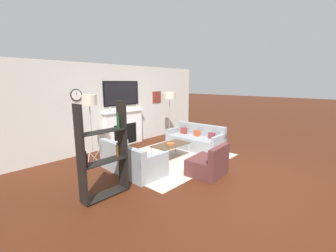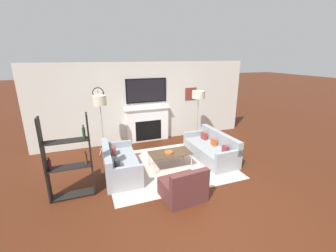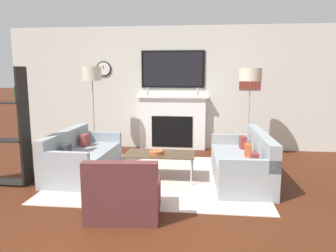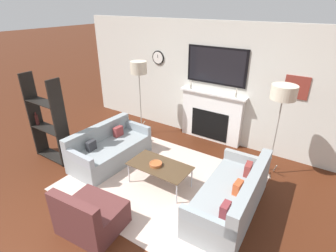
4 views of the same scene
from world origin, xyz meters
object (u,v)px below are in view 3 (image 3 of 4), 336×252
object	(u,v)px
coffee_table	(160,155)
floor_lamp_right	(250,76)
floor_lamp_left	(92,75)
armchair	(124,196)
decorative_bowl	(156,152)
couch_left	(82,159)
couch_right	(243,164)

from	to	relation	value
coffee_table	floor_lamp_right	bearing A→B (deg)	42.92
coffee_table	floor_lamp_left	xyz separation A→B (m)	(-1.59, 1.45, 1.25)
coffee_table	floor_lamp_left	size ratio (longest dim) A/B	0.61
armchair	floor_lamp_left	world-z (taller)	floor_lamp_left
armchair	floor_lamp_right	xyz separation A→B (m)	(1.80, 2.85, 1.39)
decorative_bowl	armchair	bearing A→B (deg)	-97.82
couch_left	decorative_bowl	world-z (taller)	couch_left
decorative_bowl	floor_lamp_left	bearing A→B (deg)	135.81
couch_left	floor_lamp_right	bearing A→B (deg)	25.23
floor_lamp_left	coffee_table	bearing A→B (deg)	-42.43
decorative_bowl	couch_left	bearing A→B (deg)	174.53
armchair	decorative_bowl	size ratio (longest dim) A/B	3.97
armchair	floor_lamp_left	bearing A→B (deg)	115.30
couch_right	coffee_table	xyz separation A→B (m)	(-1.32, -0.08, 0.13)
couch_left	armchair	bearing A→B (deg)	-53.38
armchair	floor_lamp_right	distance (m)	3.64
armchair	floor_lamp_right	world-z (taller)	floor_lamp_right
couch_left	floor_lamp_left	size ratio (longest dim) A/B	0.93
couch_right	armchair	size ratio (longest dim) A/B	2.05
armchair	coffee_table	distance (m)	1.43
coffee_table	decorative_bowl	distance (m)	0.09
couch_right	armchair	world-z (taller)	couch_right
couch_left	couch_right	xyz separation A→B (m)	(2.66, 0.00, 0.00)
floor_lamp_right	floor_lamp_left	bearing A→B (deg)	-180.00
armchair	floor_lamp_left	xyz separation A→B (m)	(-1.35, 2.85, 1.40)
couch_right	floor_lamp_left	distance (m)	3.49
couch_left	armchair	world-z (taller)	couch_left
couch_left	couch_right	world-z (taller)	couch_right
armchair	floor_lamp_left	distance (m)	3.45
coffee_table	couch_right	bearing A→B (deg)	3.64
coffee_table	floor_lamp_left	world-z (taller)	floor_lamp_left
couch_right	coffee_table	distance (m)	1.33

